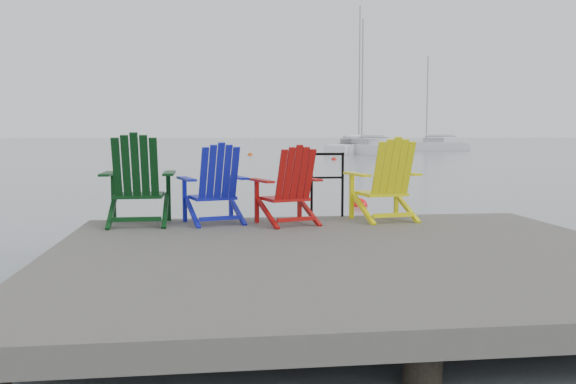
{
  "coord_description": "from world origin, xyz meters",
  "views": [
    {
      "loc": [
        -1.35,
        -5.91,
        1.67
      ],
      "look_at": [
        -0.3,
        2.49,
        0.85
      ],
      "focal_mm": 38.0,
      "sensor_mm": 36.0,
      "label": 1
    }
  ],
  "objects": [
    {
      "name": "buoy_d",
      "position": [
        1.54,
        40.0,
        0.0
      ],
      "size": [
        0.4,
        0.4,
        0.4
      ],
      "primitive_type": "sphere",
      "color": "#E24B0D",
      "rests_on": "ground"
    },
    {
      "name": "ground",
      "position": [
        0.0,
        0.0,
        0.0
      ],
      "size": [
        400.0,
        400.0,
        0.0
      ],
      "primitive_type": "plane",
      "color": "gray",
      "rests_on": "ground"
    },
    {
      "name": "chair_blue",
      "position": [
        -1.32,
        1.97,
        1.01
      ],
      "size": [
        0.95,
        0.9,
        1.02
      ],
      "rotation": [
        0.0,
        0.0,
        0.28
      ],
      "color": "#1016A9",
      "rests_on": "dock"
    },
    {
      "name": "buoy_c",
      "position": [
        6.23,
        31.41,
        0.0
      ],
      "size": [
        0.33,
        0.33,
        0.33
      ],
      "primitive_type": "sphere",
      "color": "red",
      "rests_on": "ground"
    },
    {
      "name": "chair_yellow",
      "position": [
        0.95,
        1.96,
        1.05
      ],
      "size": [
        0.96,
        0.91,
        1.08
      ],
      "rotation": [
        0.0,
        0.0,
        0.17
      ],
      "color": "yellow",
      "rests_on": "dock"
    },
    {
      "name": "buoy_b",
      "position": [
        2.21,
        17.21,
        0.0
      ],
      "size": [
        0.38,
        0.38,
        0.38
      ],
      "primitive_type": "sphere",
      "color": "#ED370D",
      "rests_on": "ground"
    },
    {
      "name": "sailboat_mid",
      "position": [
        10.76,
        44.19,
        0.35
      ],
      "size": [
        6.86,
        8.96,
        12.47
      ],
      "rotation": [
        0.0,
        0.0,
        -0.56
      ],
      "color": "white",
      "rests_on": "ground"
    },
    {
      "name": "sailboat_far",
      "position": [
        19.8,
        51.39,
        0.36
      ],
      "size": [
        6.81,
        3.87,
        9.37
      ],
      "rotation": [
        0.0,
        0.0,
        1.22
      ],
      "color": "white",
      "rests_on": "ground"
    },
    {
      "name": "chair_red",
      "position": [
        -0.38,
        1.77,
        1.0
      ],
      "size": [
        0.94,
        0.89,
        0.99
      ],
      "rotation": [
        0.0,
        0.0,
        0.32
      ],
      "color": "#A00E0B",
      "rests_on": "dock"
    },
    {
      "name": "dock",
      "position": [
        0.0,
        0.0,
        0.35
      ],
      "size": [
        6.0,
        5.0,
        1.4
      ],
      "color": "#2A2826",
      "rests_on": "ground"
    },
    {
      "name": "sailboat_near",
      "position": [
        10.6,
        40.88,
        0.36
      ],
      "size": [
        4.67,
        7.96,
        10.8
      ],
      "rotation": [
        0.0,
        0.0,
        0.37
      ],
      "color": "white",
      "rests_on": "ground"
    },
    {
      "name": "chair_green",
      "position": [
        -2.29,
        1.95,
        1.07
      ],
      "size": [
        0.91,
        0.85,
        1.14
      ],
      "rotation": [
        0.0,
        0.0,
        0.01
      ],
      "color": "black",
      "rests_on": "dock"
    },
    {
      "name": "handrail",
      "position": [
        0.25,
        2.45,
        1.04
      ],
      "size": [
        0.48,
        0.04,
        0.9
      ],
      "color": "black",
      "rests_on": "dock"
    },
    {
      "name": "buoy_a",
      "position": [
        2.01,
        7.66,
        0.0
      ],
      "size": [
        0.36,
        0.36,
        0.36
      ],
      "primitive_type": "sphere",
      "color": "#F80E11",
      "rests_on": "ground"
    }
  ]
}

